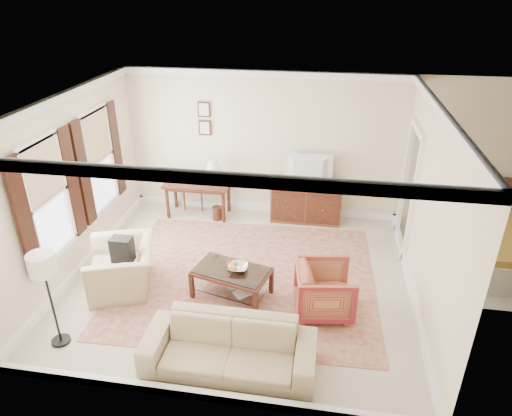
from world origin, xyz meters
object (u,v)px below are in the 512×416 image
(striped_armchair, at_px, (325,288))
(sideboard, at_px, (306,201))
(writing_desk, at_px, (198,188))
(sofa, at_px, (229,341))
(club_armchair, at_px, (121,261))
(tv, at_px, (308,160))
(coffee_table, at_px, (232,276))

(striped_armchair, bearing_deg, sideboard, 0.53)
(writing_desk, bearing_deg, sofa, -69.26)
(sideboard, height_order, club_armchair, club_armchair)
(tv, bearing_deg, writing_desk, 2.99)
(sideboard, distance_m, tv, 0.88)
(writing_desk, height_order, club_armchair, club_armchair)
(club_armchair, xyz_separation_m, sofa, (2.01, -1.38, -0.07))
(writing_desk, relative_size, sofa, 0.62)
(sideboard, bearing_deg, club_armchair, -134.48)
(striped_armchair, distance_m, club_armchair, 3.15)
(sofa, bearing_deg, sideboard, 80.66)
(coffee_table, bearing_deg, sofa, -79.32)
(coffee_table, xyz_separation_m, sofa, (0.27, -1.43, 0.05))
(writing_desk, distance_m, sofa, 4.27)
(striped_armchair, height_order, club_armchair, club_armchair)
(sideboard, height_order, striped_armchair, sideboard)
(sofa, bearing_deg, club_armchair, 145.70)
(writing_desk, xyz_separation_m, sofa, (1.51, -3.99, -0.19))
(sideboard, height_order, sofa, sideboard)
(striped_armchair, relative_size, sofa, 0.39)
(tv, distance_m, sofa, 4.25)
(club_armchair, bearing_deg, coffee_table, 72.02)
(writing_desk, height_order, sideboard, sideboard)
(coffee_table, distance_m, sofa, 1.46)
(sideboard, bearing_deg, coffee_table, -109.54)
(coffee_table, bearing_deg, club_armchair, -178.31)
(writing_desk, relative_size, sideboard, 0.96)
(writing_desk, distance_m, sideboard, 2.21)
(club_armchair, bearing_deg, sideboard, 115.84)
(coffee_table, height_order, sofa, sofa)
(sideboard, relative_size, club_armchair, 1.22)
(sideboard, xyz_separation_m, striped_armchair, (0.45, -2.85, -0.01))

